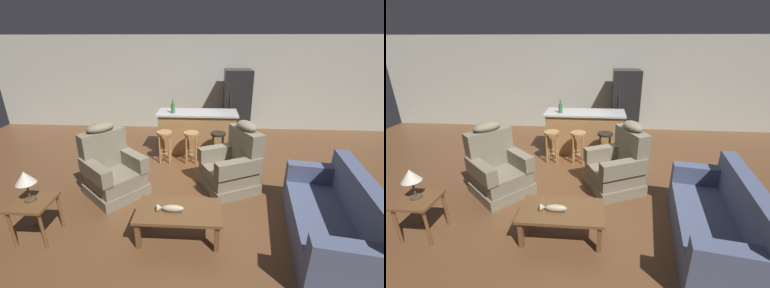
# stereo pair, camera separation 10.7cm
# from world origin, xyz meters

# --- Properties ---
(ground_plane) EXTENTS (12.00, 12.00, 0.00)m
(ground_plane) POSITION_xyz_m (0.00, 0.00, 0.00)
(ground_plane) COLOR brown
(back_wall) EXTENTS (12.00, 0.05, 2.60)m
(back_wall) POSITION_xyz_m (0.00, 3.12, 1.30)
(back_wall) COLOR #B2B2A3
(back_wall) RESTS_ON ground_plane
(coffee_table) EXTENTS (1.10, 0.60, 0.42)m
(coffee_table) POSITION_xyz_m (-0.12, -1.55, 0.36)
(coffee_table) COLOR brown
(coffee_table) RESTS_ON ground_plane
(fish_figurine) EXTENTS (0.34, 0.10, 0.10)m
(fish_figurine) POSITION_xyz_m (-0.22, -1.59, 0.46)
(fish_figurine) COLOR #4C3823
(fish_figurine) RESTS_ON coffee_table
(couch) EXTENTS (1.13, 2.01, 0.94)m
(couch) POSITION_xyz_m (1.83, -1.55, 0.34)
(couch) COLOR #4C5675
(couch) RESTS_ON ground_plane
(recliner_near_lamp) EXTENTS (1.19, 1.19, 1.20)m
(recliner_near_lamp) POSITION_xyz_m (-1.36, -0.53, 0.42)
(recliner_near_lamp) COLOR #756B56
(recliner_near_lamp) RESTS_ON ground_plane
(recliner_near_island) EXTENTS (1.12, 1.12, 1.20)m
(recliner_near_island) POSITION_xyz_m (0.69, -0.24, 0.42)
(recliner_near_island) COLOR #756B56
(recliner_near_island) RESTS_ON ground_plane
(end_table) EXTENTS (0.48, 0.48, 0.56)m
(end_table) POSITION_xyz_m (-1.97, -1.68, 0.46)
(end_table) COLOR brown
(end_table) RESTS_ON ground_plane
(table_lamp) EXTENTS (0.24, 0.24, 0.41)m
(table_lamp) POSITION_xyz_m (-1.99, -1.66, 0.87)
(table_lamp) COLOR #4C3823
(table_lamp) RESTS_ON end_table
(kitchen_island) EXTENTS (1.80, 0.70, 0.95)m
(kitchen_island) POSITION_xyz_m (0.00, 1.35, 0.48)
(kitchen_island) COLOR #9E7042
(kitchen_island) RESTS_ON ground_plane
(bar_stool_left) EXTENTS (0.32, 0.32, 0.68)m
(bar_stool_left) POSITION_xyz_m (-0.66, 0.72, 0.47)
(bar_stool_left) COLOR #A87A47
(bar_stool_left) RESTS_ON ground_plane
(bar_stool_middle) EXTENTS (0.32, 0.32, 0.68)m
(bar_stool_middle) POSITION_xyz_m (-0.10, 0.72, 0.47)
(bar_stool_middle) COLOR #A87A47
(bar_stool_middle) RESTS_ON ground_plane
(bar_stool_right) EXTENTS (0.32, 0.32, 0.68)m
(bar_stool_right) POSITION_xyz_m (0.46, 0.72, 0.47)
(bar_stool_right) COLOR black
(bar_stool_right) RESTS_ON ground_plane
(refrigerator) EXTENTS (0.70, 0.69, 1.76)m
(refrigerator) POSITION_xyz_m (1.00, 2.55, 0.88)
(refrigerator) COLOR black
(refrigerator) RESTS_ON ground_plane
(bottle_tall_green) EXTENTS (0.09, 0.09, 0.29)m
(bottle_tall_green) POSITION_xyz_m (-0.54, 1.22, 1.06)
(bottle_tall_green) COLOR #2D6B38
(bottle_tall_green) RESTS_ON kitchen_island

